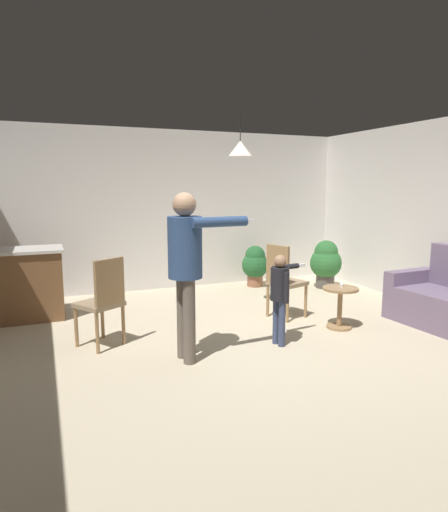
% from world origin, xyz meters
% --- Properties ---
extents(ground, '(7.68, 7.68, 0.00)m').
position_xyz_m(ground, '(0.00, 0.00, 0.00)').
color(ground, beige).
extents(wall_back, '(6.40, 0.10, 2.70)m').
position_xyz_m(wall_back, '(0.00, 3.20, 1.35)').
color(wall_back, silver).
rests_on(wall_back, ground).
extents(kitchen_counter, '(1.26, 0.66, 0.95)m').
position_xyz_m(kitchen_counter, '(-2.45, 2.09, 0.48)').
color(kitchen_counter, brown).
rests_on(kitchen_counter, ground).
extents(side_table_by_couch, '(0.44, 0.44, 0.52)m').
position_xyz_m(side_table_by_couch, '(1.31, 0.17, 0.33)').
color(side_table_by_couch, '#99754C').
rests_on(side_table_by_couch, ground).
extents(person_adult, '(0.85, 0.49, 1.70)m').
position_xyz_m(person_adult, '(-0.76, -0.09, 1.06)').
color(person_adult, '#60564C').
rests_on(person_adult, ground).
extents(person_child, '(0.52, 0.34, 1.02)m').
position_xyz_m(person_child, '(0.33, -0.06, 0.64)').
color(person_child, '#384260').
rests_on(person_child, ground).
extents(dining_chair_by_counter, '(0.53, 0.53, 1.00)m').
position_xyz_m(dining_chair_by_counter, '(0.87, 0.82, 0.55)').
color(dining_chair_by_counter, '#99754C').
rests_on(dining_chair_by_counter, ground).
extents(dining_chair_near_wall, '(0.58, 0.58, 1.00)m').
position_xyz_m(dining_chair_near_wall, '(-1.49, 0.61, 0.55)').
color(dining_chair_near_wall, '#99754C').
rests_on(dining_chair_near_wall, ground).
extents(potted_plant_corner, '(0.47, 0.47, 0.72)m').
position_xyz_m(potted_plant_corner, '(1.39, 2.70, 0.40)').
color(potted_plant_corner, brown).
rests_on(potted_plant_corner, ground).
extents(potted_plant_by_wall, '(0.54, 0.54, 0.83)m').
position_xyz_m(potted_plant_by_wall, '(2.47, 2.12, 0.46)').
color(potted_plant_by_wall, '#4C4742').
rests_on(potted_plant_by_wall, ground).
extents(spare_remote_on_table, '(0.11, 0.12, 0.04)m').
position_xyz_m(spare_remote_on_table, '(1.36, 0.22, 0.54)').
color(spare_remote_on_table, white).
rests_on(spare_remote_on_table, side_table_by_couch).
extents(ceiling_light_pendant, '(0.32, 0.32, 0.55)m').
position_xyz_m(ceiling_light_pendant, '(0.41, 1.21, 2.25)').
color(ceiling_light_pendant, silver).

